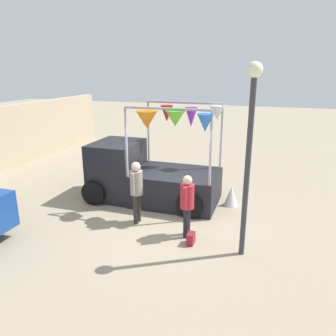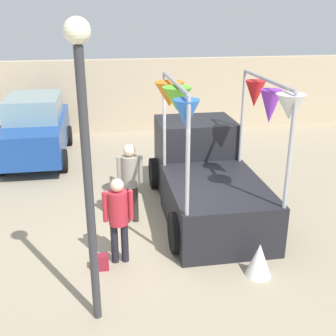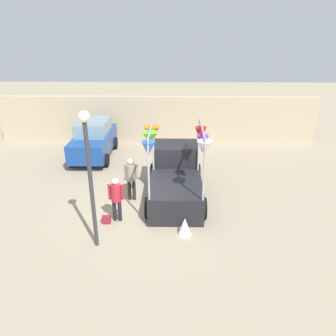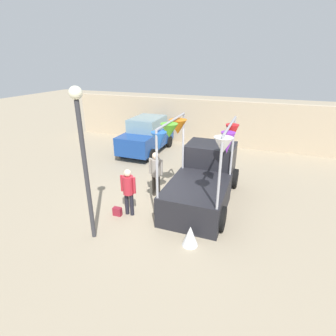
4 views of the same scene
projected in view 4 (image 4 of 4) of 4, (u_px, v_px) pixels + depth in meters
The scene contains 9 objects.
ground_plane at pixel (166, 207), 9.10m from camera, with size 60.00×60.00×0.00m, color gray.
vendor_truck at pixel (204, 176), 9.35m from camera, with size 2.50×4.13×3.06m.
parked_car at pixel (147, 135), 14.21m from camera, with size 1.88×4.00×1.88m.
person_customer at pixel (128, 188), 8.31m from camera, with size 0.53×0.34×1.60m.
person_vendor at pixel (156, 170), 9.46m from camera, with size 0.53×0.34×1.72m.
handbag at pixel (117, 211), 8.57m from camera, with size 0.28×0.16×0.28m, color maroon.
street_lamp at pixel (83, 147), 6.56m from camera, with size 0.32×0.32×4.19m.
brick_boundary_wall at pixel (213, 123), 15.32m from camera, with size 18.00×0.36×2.60m, color tan.
folded_kite_bundle_white at pixel (190, 236), 7.13m from camera, with size 0.44×0.44×0.60m, color white.
Camera 4 is at (2.82, -7.36, 4.74)m, focal length 28.00 mm.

